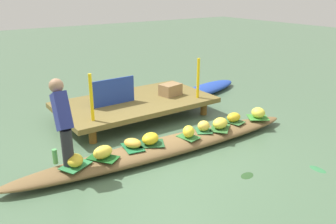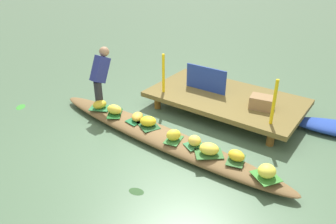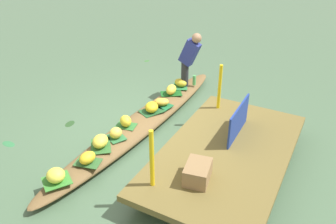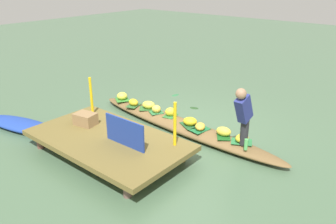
# 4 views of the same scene
# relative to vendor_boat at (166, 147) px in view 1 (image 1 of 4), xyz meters

# --- Properties ---
(canal_water) EXTENTS (40.00, 40.00, 0.00)m
(canal_water) POSITION_rel_vendor_boat_xyz_m (0.00, 0.00, -0.11)
(canal_water) COLOR #49664A
(canal_water) RESTS_ON ground
(dock_platform) EXTENTS (3.20, 1.80, 0.37)m
(dock_platform) POSITION_rel_vendor_boat_xyz_m (0.44, 1.79, 0.20)
(dock_platform) COLOR brown
(dock_platform) RESTS_ON ground
(vendor_boat) EXTENTS (5.28, 0.93, 0.22)m
(vendor_boat) POSITION_rel_vendor_boat_xyz_m (0.00, 0.00, 0.00)
(vendor_boat) COLOR brown
(vendor_boat) RESTS_ON ground
(moored_boat) EXTENTS (2.29, 1.10, 0.20)m
(moored_boat) POSITION_rel_vendor_boat_xyz_m (2.85, 2.29, -0.01)
(moored_boat) COLOR #2140A4
(moored_boat) RESTS_ON ground
(leaf_mat_0) EXTENTS (0.38, 0.40, 0.01)m
(leaf_mat_0) POSITION_rel_vendor_boat_xyz_m (0.78, -0.03, 0.12)
(leaf_mat_0) COLOR #2E703E
(leaf_mat_0) RESTS_ON vendor_boat
(banana_bunch_0) EXTENTS (0.24, 0.22, 0.18)m
(banana_bunch_0) POSITION_rel_vendor_boat_xyz_m (0.78, -0.03, 0.21)
(banana_bunch_0) COLOR #F9D04D
(banana_bunch_0) RESTS_ON vendor_boat
(leaf_mat_1) EXTENTS (0.53, 0.48, 0.01)m
(leaf_mat_1) POSITION_rel_vendor_boat_xyz_m (-0.28, 0.04, 0.12)
(leaf_mat_1) COLOR #215229
(leaf_mat_1) RESTS_ON vendor_boat
(banana_bunch_1) EXTENTS (0.38, 0.35, 0.18)m
(banana_bunch_1) POSITION_rel_vendor_boat_xyz_m (-0.28, 0.04, 0.21)
(banana_bunch_1) COLOR yellow
(banana_bunch_1) RESTS_ON vendor_boat
(leaf_mat_2) EXTENTS (0.49, 0.44, 0.01)m
(leaf_mat_2) POSITION_rel_vendor_boat_xyz_m (-1.54, 0.03, 0.12)
(leaf_mat_2) COLOR #2A763E
(leaf_mat_2) RESTS_ON vendor_boat
(banana_bunch_2) EXTENTS (0.30, 0.34, 0.17)m
(banana_bunch_2) POSITION_rel_vendor_boat_xyz_m (-1.54, 0.03, 0.20)
(banana_bunch_2) COLOR gold
(banana_bunch_2) RESTS_ON vendor_boat
(leaf_mat_3) EXTENTS (0.50, 0.49, 0.01)m
(leaf_mat_3) POSITION_rel_vendor_boat_xyz_m (2.08, -0.13, 0.12)
(leaf_mat_3) COLOR #398430
(leaf_mat_3) RESTS_ON vendor_boat
(banana_bunch_3) EXTENTS (0.35, 0.35, 0.20)m
(banana_bunch_3) POSITION_rel_vendor_boat_xyz_m (2.08, -0.13, 0.21)
(banana_bunch_3) COLOR #EEE548
(banana_bunch_3) RESTS_ON vendor_boat
(leaf_mat_4) EXTENTS (0.32, 0.40, 0.01)m
(leaf_mat_4) POSITION_rel_vendor_boat_xyz_m (0.40, -0.10, 0.12)
(leaf_mat_4) COLOR #317133
(leaf_mat_4) RESTS_ON vendor_boat
(banana_bunch_4) EXTENTS (0.31, 0.32, 0.20)m
(banana_bunch_4) POSITION_rel_vendor_boat_xyz_m (0.40, -0.10, 0.21)
(banana_bunch_4) COLOR yellow
(banana_bunch_4) RESTS_ON vendor_boat
(leaf_mat_5) EXTENTS (0.35, 0.43, 0.01)m
(leaf_mat_5) POSITION_rel_vendor_boat_xyz_m (1.54, -0.01, 0.12)
(leaf_mat_5) COLOR #30612E
(leaf_mat_5) RESTS_ON vendor_boat
(banana_bunch_5) EXTENTS (0.29, 0.23, 0.17)m
(banana_bunch_5) POSITION_rel_vendor_boat_xyz_m (1.54, -0.01, 0.20)
(banana_bunch_5) COLOR yellow
(banana_bunch_5) RESTS_ON vendor_boat
(leaf_mat_6) EXTENTS (0.46, 0.51, 0.01)m
(leaf_mat_6) POSITION_rel_vendor_boat_xyz_m (-1.12, 0.02, 0.12)
(leaf_mat_6) COLOR #18551D
(leaf_mat_6) RESTS_ON vendor_boat
(banana_bunch_6) EXTENTS (0.34, 0.25, 0.19)m
(banana_bunch_6) POSITION_rel_vendor_boat_xyz_m (-1.12, 0.02, 0.21)
(banana_bunch_6) COLOR yellow
(banana_bunch_6) RESTS_ON vendor_boat
(leaf_mat_7) EXTENTS (0.55, 0.53, 0.01)m
(leaf_mat_7) POSITION_rel_vendor_boat_xyz_m (1.10, -0.11, 0.12)
(leaf_mat_7) COLOR #31662E
(leaf_mat_7) RESTS_ON vendor_boat
(banana_bunch_7) EXTENTS (0.38, 0.34, 0.19)m
(banana_bunch_7) POSITION_rel_vendor_boat_xyz_m (1.10, -0.11, 0.21)
(banana_bunch_7) COLOR yellow
(banana_bunch_7) RESTS_ON vendor_boat
(leaf_mat_8) EXTENTS (0.34, 0.45, 0.01)m
(leaf_mat_8) POSITION_rel_vendor_boat_xyz_m (-0.58, 0.09, 0.12)
(leaf_mat_8) COLOR #1C6837
(leaf_mat_8) RESTS_ON vendor_boat
(banana_bunch_8) EXTENTS (0.32, 0.36, 0.14)m
(banana_bunch_8) POSITION_rel_vendor_boat_xyz_m (-0.58, 0.09, 0.19)
(banana_bunch_8) COLOR gold
(banana_bunch_8) RESTS_ON vendor_boat
(vendor_person) EXTENTS (0.21, 0.48, 1.22)m
(vendor_person) POSITION_rel_vendor_boat_xyz_m (-1.60, 0.19, 0.80)
(vendor_person) COLOR #28282D
(vendor_person) RESTS_ON vendor_boat
(water_bottle) EXTENTS (0.07, 0.07, 0.22)m
(water_bottle) POSITION_rel_vendor_boat_xyz_m (-1.75, 0.26, 0.22)
(water_bottle) COLOR #58B75F
(water_bottle) RESTS_ON vendor_boat
(market_banner) EXTENTS (0.95, 0.05, 0.53)m
(market_banner) POSITION_rel_vendor_boat_xyz_m (-0.06, 1.79, 0.52)
(market_banner) COLOR navy
(market_banner) RESTS_ON dock_platform
(railing_post_west) EXTENTS (0.06, 0.06, 0.85)m
(railing_post_west) POSITION_rel_vendor_boat_xyz_m (-0.76, 1.19, 0.68)
(railing_post_west) COLOR yellow
(railing_post_west) RESTS_ON dock_platform
(railing_post_east) EXTENTS (0.06, 0.06, 0.85)m
(railing_post_east) POSITION_rel_vendor_boat_xyz_m (1.64, 1.19, 0.68)
(railing_post_east) COLOR yellow
(railing_post_east) RESTS_ON dock_platform
(produce_crate) EXTENTS (0.49, 0.40, 0.25)m
(produce_crate) POSITION_rel_vendor_boat_xyz_m (1.27, 1.68, 0.38)
(produce_crate) COLOR olive
(produce_crate) RESTS_ON dock_platform
(drifting_plant_2) EXTENTS (0.27, 0.21, 0.01)m
(drifting_plant_2) POSITION_rel_vendor_boat_xyz_m (0.56, -1.30, -0.11)
(drifting_plant_2) COLOR #264722
(drifting_plant_2) RESTS_ON ground
(drifting_plant_3) EXTENTS (0.16, 0.28, 0.01)m
(drifting_plant_3) POSITION_rel_vendor_boat_xyz_m (1.58, -1.78, -0.11)
(drifting_plant_3) COLOR #307442
(drifting_plant_3) RESTS_ON ground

